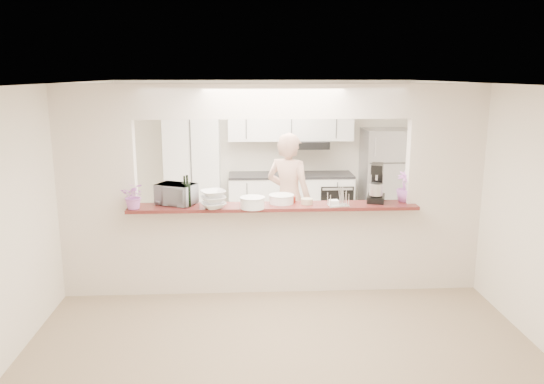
{
  "coord_description": "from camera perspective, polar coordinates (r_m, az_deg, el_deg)",
  "views": [
    {
      "loc": [
        -0.34,
        -6.11,
        2.61
      ],
      "look_at": [
        0.0,
        0.3,
        1.17
      ],
      "focal_mm": 35.0,
      "sensor_mm": 36.0,
      "label": 1
    }
  ],
  "objects": [
    {
      "name": "tile_overlay",
      "position": [
        8.1,
        -0.48,
        -6.11
      ],
      "size": [
        5.0,
        2.9,
        0.01
      ],
      "primitive_type": "cube",
      "color": "beige",
      "rests_on": "floor"
    },
    {
      "name": "utensil_caddy",
      "position": [
        6.23,
        7.13,
        -0.68
      ],
      "size": [
        0.25,
        0.17,
        0.23
      ],
      "color": "silver",
      "rests_on": "bar_counter"
    },
    {
      "name": "toaster_oven",
      "position": [
        6.37,
        -10.27,
        -0.22
      ],
      "size": [
        0.53,
        0.46,
        0.25
      ],
      "primitive_type": "imported",
      "rotation": [
        0.0,
        0.0,
        -0.43
      ],
      "color": "#AAABAF",
      "rests_on": "bar_counter"
    },
    {
      "name": "stand_mixer",
      "position": [
        6.51,
        11.19,
        0.8
      ],
      "size": [
        0.28,
        0.36,
        0.47
      ],
      "color": "black",
      "rests_on": "bar_counter"
    },
    {
      "name": "red_bowl",
      "position": [
        6.39,
        1.88,
        -0.79
      ],
      "size": [
        0.15,
        0.15,
        0.07
      ],
      "primitive_type": "cylinder",
      "color": "maroon",
      "rests_on": "bar_counter"
    },
    {
      "name": "serving_bowls",
      "position": [
        6.12,
        -6.34,
        -0.82
      ],
      "size": [
        0.37,
        0.37,
        0.21
      ],
      "primitive_type": "imported",
      "rotation": [
        0.0,
        0.0,
        0.41
      ],
      "color": "white",
      "rests_on": "bar_counter"
    },
    {
      "name": "plate_stack_a",
      "position": [
        6.1,
        -2.11,
        -1.15
      ],
      "size": [
        0.29,
        0.29,
        0.13
      ],
      "color": "white",
      "rests_on": "bar_counter"
    },
    {
      "name": "plate_stack_b",
      "position": [
        6.33,
        1.02,
        -0.75
      ],
      "size": [
        0.3,
        0.3,
        0.1
      ],
      "color": "white",
      "rests_on": "bar_counter"
    },
    {
      "name": "floor",
      "position": [
        6.66,
        0.13,
        -10.44
      ],
      "size": [
        6.0,
        6.0,
        0.0
      ],
      "primitive_type": "plane",
      "color": "tan",
      "rests_on": "ground"
    },
    {
      "name": "flower_right",
      "position": [
        6.6,
        14.12,
        0.57
      ],
      "size": [
        0.24,
        0.24,
        0.37
      ],
      "primitive_type": "imported",
      "rotation": [
        0.0,
        0.0,
        -0.22
      ],
      "color": "#B66ECD",
      "rests_on": "bar_counter"
    },
    {
      "name": "person",
      "position": [
        7.35,
        1.81,
        -0.73
      ],
      "size": [
        0.79,
        0.72,
        1.82
      ],
      "primitive_type": "imported",
      "rotation": [
        0.0,
        0.0,
        2.58
      ],
      "color": "#DBA78E",
      "rests_on": "floor"
    },
    {
      "name": "bar_counter",
      "position": [
        6.45,
        0.13,
        -5.74
      ],
      "size": [
        3.4,
        0.38,
        1.09
      ],
      "color": "silver",
      "rests_on": "floor"
    },
    {
      "name": "refrigerator",
      "position": [
        9.25,
        11.99,
        1.4
      ],
      "size": [
        0.75,
        0.7,
        1.7
      ],
      "primitive_type": "cube",
      "color": "#9D9EA2",
      "rests_on": "floor"
    },
    {
      "name": "partition",
      "position": [
        6.23,
        0.13,
        2.22
      ],
      "size": [
        5.0,
        0.15,
        2.5
      ],
      "color": "silver",
      "rests_on": "floor"
    },
    {
      "name": "wine_bottle_a",
      "position": [
        6.38,
        -9.36,
        -0.09
      ],
      "size": [
        0.07,
        0.07,
        0.34
      ],
      "color": "black",
      "rests_on": "bar_counter"
    },
    {
      "name": "wine_bottle_b",
      "position": [
        6.21,
        -9.07,
        -0.27
      ],
      "size": [
        0.08,
        0.08,
        0.38
      ],
      "color": "black",
      "rests_on": "bar_counter"
    },
    {
      "name": "flower_left",
      "position": [
        6.25,
        -14.61,
        -0.39
      ],
      "size": [
        0.29,
        0.25,
        0.31
      ],
      "primitive_type": "imported",
      "rotation": [
        0.0,
        0.0,
        -0.05
      ],
      "color": "#CF6DC7",
      "rests_on": "bar_counter"
    },
    {
      "name": "kitchen_cabinets",
      "position": [
        8.99,
        -2.01,
        2.15
      ],
      "size": [
        3.15,
        0.62,
        2.25
      ],
      "color": "white",
      "rests_on": "floor"
    },
    {
      "name": "tan_bowl",
      "position": [
        6.31,
        3.78,
        -1.01
      ],
      "size": [
        0.14,
        0.14,
        0.07
      ],
      "primitive_type": "cylinder",
      "color": "tan",
      "rests_on": "bar_counter"
    }
  ]
}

